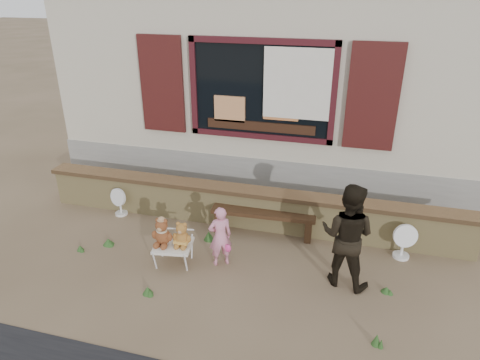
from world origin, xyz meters
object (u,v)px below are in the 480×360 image
(bench, at_px, (263,217))
(adult, at_px, (347,236))
(teddy_bear_right, at_px, (182,234))
(folding_chair, at_px, (173,246))
(child, at_px, (220,236))
(teddy_bear_left, at_px, (162,231))

(bench, bearing_deg, adult, -38.13)
(adult, bearing_deg, teddy_bear_right, 19.33)
(folding_chair, xyz_separation_m, child, (0.65, 0.17, 0.17))
(folding_chair, relative_size, adult, 0.40)
(bench, bearing_deg, folding_chair, -136.09)
(teddy_bear_right, bearing_deg, folding_chair, -180.00)
(folding_chair, distance_m, teddy_bear_left, 0.28)
(teddy_bear_left, xyz_separation_m, teddy_bear_right, (0.28, 0.05, -0.02))
(folding_chair, bearing_deg, adult, -4.11)
(teddy_bear_right, height_order, adult, adult)
(bench, height_order, adult, adult)
(bench, relative_size, child, 1.82)
(bench, xyz_separation_m, child, (-0.41, -0.96, 0.15))
(child, bearing_deg, bench, -144.23)
(teddy_bear_right, height_order, child, child)
(teddy_bear_left, bearing_deg, adult, -3.88)
(folding_chair, relative_size, teddy_bear_left, 1.41)
(folding_chair, height_order, teddy_bear_left, teddy_bear_left)
(bench, distance_m, child, 1.05)
(teddy_bear_left, bearing_deg, bench, 34.55)
(teddy_bear_right, bearing_deg, adult, -4.37)
(bench, distance_m, folding_chair, 1.55)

